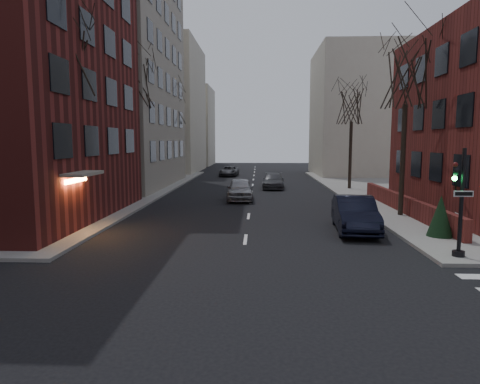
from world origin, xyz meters
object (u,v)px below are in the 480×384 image
object	(u,v)px
streetlamp_near	(129,143)
tree_right_b	(352,105)
tree_left_b	(135,81)
tree_left_c	(172,107)
traffic_signal	(459,209)
parked_sedan	(355,214)
streetlamp_far	(182,142)
sandwich_board	(454,224)
car_lane_far	(229,171)
tree_right_a	(407,75)
car_lane_gray	(273,181)
evergreen_shrub	(440,216)
car_lane_silver	(240,189)
tree_left_a	(64,56)

from	to	relation	value
streetlamp_near	tree_right_b	bearing A→B (deg)	30.47
tree_left_b	tree_left_c	size ratio (longest dim) A/B	1.11
traffic_signal	tree_right_b	size ratio (longest dim) A/B	0.44
tree_left_c	parked_sedan	xyz separation A→B (m)	(14.08, -26.00, -7.17)
streetlamp_near	streetlamp_far	size ratio (longest dim) A/B	1.00
sandwich_board	streetlamp_far	bearing A→B (deg)	128.84
tree_left_b	parked_sedan	distance (m)	20.18
tree_left_c	streetlamp_near	bearing A→B (deg)	-88.09
tree_left_b	car_lane_far	world-z (taller)	tree_left_b
tree_right_a	car_lane_far	size ratio (longest dim) A/B	2.14
tree_right_a	car_lane_gray	xyz separation A→B (m)	(-6.84, 14.91, -7.33)
tree_right_a	sandwich_board	xyz separation A→B (m)	(0.70, -5.28, -7.38)
streetlamp_far	parked_sedan	size ratio (longest dim) A/B	1.21
evergreen_shrub	car_lane_far	bearing A→B (deg)	109.03
tree_left_c	car_lane_silver	world-z (taller)	tree_left_c
streetlamp_far	traffic_signal	bearing A→B (deg)	-63.94
streetlamp_near	car_lane_silver	distance (m)	8.65
tree_right_a	evergreen_shrub	world-z (taller)	tree_right_a
tree_left_c	tree_right_a	size ratio (longest dim) A/B	1.00
traffic_signal	car_lane_far	bearing A→B (deg)	106.36
car_lane_silver	parked_sedan	bearing A→B (deg)	-62.63
streetlamp_far	car_lane_far	bearing A→B (deg)	43.06
tree_right_b	parked_sedan	bearing A→B (deg)	-101.06
car_lane_silver	car_lane_far	bearing A→B (deg)	94.32
tree_left_b	parked_sedan	world-z (taller)	tree_left_b
tree_right_a	car_lane_silver	bearing A→B (deg)	144.32
car_lane_gray	evergreen_shrub	xyz separation A→B (m)	(6.74, -20.53, 0.39)
tree_left_c	streetlamp_near	distance (m)	18.40
car_lane_silver	evergreen_shrub	bearing A→B (deg)	-54.57
tree_right_a	tree_left_b	bearing A→B (deg)	155.56
tree_right_a	streetlamp_far	xyz separation A→B (m)	(-17.00, 24.00, -3.79)
sandwich_board	evergreen_shrub	size ratio (longest dim) A/B	0.54
tree_left_c	tree_right_a	world-z (taller)	same
tree_left_b	car_lane_gray	bearing A→B (deg)	32.71
tree_right_b	sandwich_board	xyz separation A→B (m)	(0.70, -19.28, -6.93)
sandwich_board	evergreen_shrub	distance (m)	0.96
tree_right_a	evergreen_shrub	distance (m)	8.94
car_lane_gray	tree_left_c	bearing A→B (deg)	149.51
parked_sedan	evergreen_shrub	xyz separation A→B (m)	(3.43, -1.62, 0.23)
car_lane_far	evergreen_shrub	xyz separation A→B (m)	(11.85, -34.35, 0.45)
streetlamp_far	car_lane_gray	xyz separation A→B (m)	(10.16, -9.09, -3.54)
car_lane_silver	evergreen_shrub	size ratio (longest dim) A/B	2.57
tree_left_b	tree_right_a	size ratio (longest dim) A/B	1.11
tree_left_a	streetlamp_far	size ratio (longest dim) A/B	1.63
tree_left_a	car_lane_silver	bearing A→B (deg)	53.70
tree_right_a	evergreen_shrub	bearing A→B (deg)	-90.94
car_lane_silver	tree_left_a	bearing A→B (deg)	-128.10
tree_right_a	tree_right_b	distance (m)	14.01
streetlamp_near	traffic_signal	bearing A→B (deg)	-38.87
tree_left_b	tree_right_b	size ratio (longest dim) A/B	1.18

